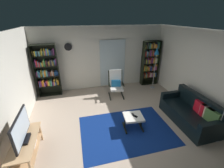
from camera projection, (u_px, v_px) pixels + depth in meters
ground_plane at (121, 128)px, 4.32m from camera, size 7.02×7.02×0.00m
wall_back at (101, 58)px, 6.34m from camera, size 5.60×0.06×2.60m
wall_left at (1, 101)px, 3.17m from camera, size 0.06×6.00×2.60m
wall_right at (210, 77)px, 4.39m from camera, size 0.06×6.00×2.60m
glass_door_panel at (113, 64)px, 6.49m from camera, size 1.10×0.01×2.00m
area_rug at (126, 130)px, 4.23m from camera, size 2.52×1.80×0.01m
tv_stand at (27, 146)px, 3.27m from camera, size 0.46×1.16×0.54m
television at (21, 129)px, 3.05m from camera, size 0.20×0.94×0.61m
bookshelf_near_tv at (47, 70)px, 5.72m from camera, size 0.84×0.30×2.02m
bookshelf_near_sofa at (150, 62)px, 6.72m from camera, size 0.74×0.30×1.98m
leather_sofa at (191, 113)px, 4.44m from camera, size 0.83×1.79×0.82m
lounge_armchair at (116, 83)px, 5.88m from camera, size 0.64×0.71×1.02m
ottoman at (133, 118)px, 4.18m from camera, size 0.56×0.53×0.41m
tv_remote at (133, 115)px, 4.18m from camera, size 0.04×0.14×0.02m
cell_phone at (135, 116)px, 4.13m from camera, size 0.13×0.15×0.01m
floor_lamp_by_shelf at (156, 55)px, 6.12m from camera, size 0.22×0.22×1.79m
wall_clock at (68, 47)px, 5.75m from camera, size 0.29×0.03×0.29m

